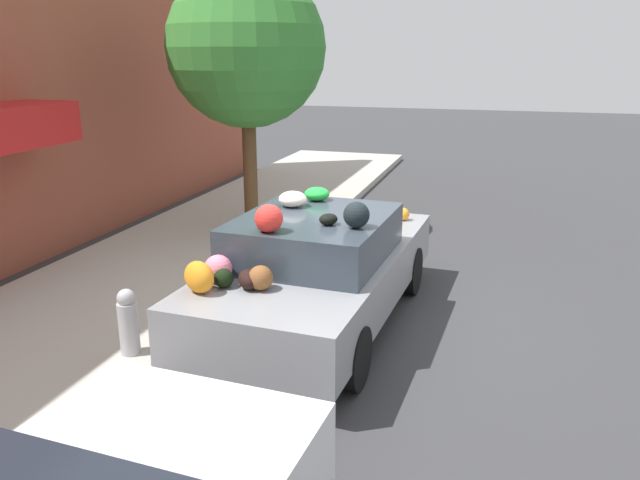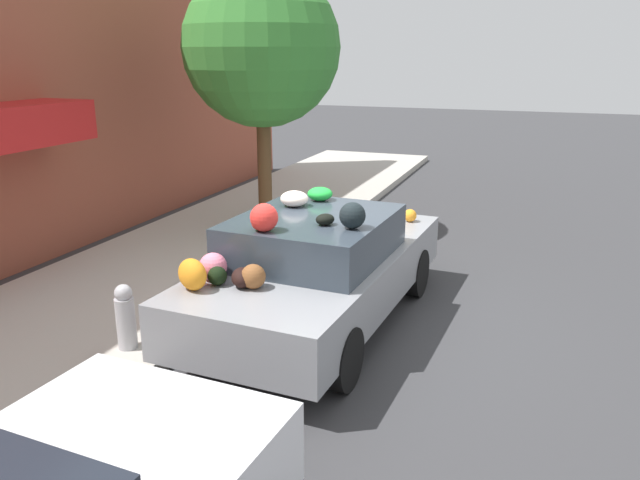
{
  "view_description": "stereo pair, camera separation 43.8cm",
  "coord_description": "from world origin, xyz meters",
  "views": [
    {
      "loc": [
        -6.56,
        -1.95,
        3.1
      ],
      "look_at": [
        0.0,
        0.04,
        1.03
      ],
      "focal_mm": 35.0,
      "sensor_mm": 36.0,
      "label": 1
    },
    {
      "loc": [
        -6.42,
        -2.36,
        3.1
      ],
      "look_at": [
        0.0,
        0.04,
        1.03
      ],
      "focal_mm": 35.0,
      "sensor_mm": 36.0,
      "label": 2
    }
  ],
  "objects": [
    {
      "name": "sidewalk_curb",
      "position": [
        0.0,
        2.7,
        0.07
      ],
      "size": [
        24.0,
        3.2,
        0.15
      ],
      "color": "#B2ADA3",
      "rests_on": "ground"
    },
    {
      "name": "street_tree",
      "position": [
        3.25,
        2.28,
        3.16
      ],
      "size": [
        2.61,
        2.61,
        4.33
      ],
      "color": "brown",
      "rests_on": "sidewalk_curb"
    },
    {
      "name": "art_car",
      "position": [
        -0.06,
        0.05,
        0.73
      ],
      "size": [
        4.32,
        2.0,
        1.65
      ],
      "rotation": [
        0.0,
        0.0,
        -0.05
      ],
      "color": "gray",
      "rests_on": "ground"
    },
    {
      "name": "ground_plane",
      "position": [
        0.0,
        0.0,
        0.0
      ],
      "size": [
        60.0,
        60.0,
        0.0
      ],
      "primitive_type": "plane",
      "color": "#38383A"
    },
    {
      "name": "fire_hydrant",
      "position": [
        -1.59,
        1.58,
        0.49
      ],
      "size": [
        0.2,
        0.2,
        0.7
      ],
      "color": "#B2B2B7",
      "rests_on": "sidewalk_curb"
    }
  ]
}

